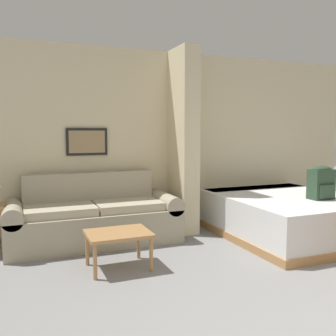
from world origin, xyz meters
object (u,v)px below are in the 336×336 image
Objects in this scene: couch at (94,218)px; bed at (288,215)px; backpack at (321,182)px; coffee_table at (118,237)px.

bed is (2.56, -0.66, -0.04)m from couch.
coffee_table is at bearing 179.42° from backpack.
couch is 2.99m from backpack.
backpack is at bearing -61.94° from bed.
coffee_table is (0.06, -1.02, 0.02)m from couch.
backpack is (2.77, -1.04, 0.46)m from couch.
backpack reaches higher than coffee_table.
backpack is at bearing -0.58° from coffee_table.
couch reaches higher than bed.
couch is at bearing 93.37° from coffee_table.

